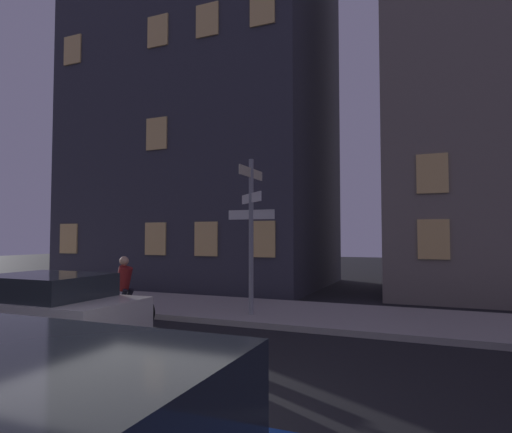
# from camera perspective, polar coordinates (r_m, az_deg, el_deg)

# --- Properties ---
(ground_plane) EXTENTS (80.00, 80.00, 0.00)m
(ground_plane) POSITION_cam_1_polar(r_m,az_deg,el_deg) (5.46, -16.37, -25.00)
(ground_plane) COLOR black
(sidewalk_kerb) EXTENTS (40.00, 3.50, 0.14)m
(sidewalk_kerb) POSITION_cam_1_polar(r_m,az_deg,el_deg) (11.40, 6.38, -12.84)
(sidewalk_kerb) COLOR #9E9991
(sidewalk_kerb) RESTS_ON ground_plane
(signpost) EXTENTS (1.25, 1.44, 3.91)m
(signpost) POSITION_cam_1_polar(r_m,az_deg,el_deg) (10.79, -0.65, -0.73)
(signpost) COLOR gray
(signpost) RESTS_ON sidewalk_kerb
(car_near_right) EXTENTS (4.30, 2.02, 1.37)m
(car_near_right) POSITION_cam_1_polar(r_m,az_deg,el_deg) (9.26, -27.25, -10.70)
(car_near_right) COLOR beige
(car_near_right) RESTS_ON ground_plane
(cyclist) EXTENTS (1.81, 0.38, 1.61)m
(cyclist) POSITION_cam_1_polar(r_m,az_deg,el_deg) (10.77, -17.05, -9.69)
(cyclist) COLOR black
(cyclist) RESTS_ON ground_plane
(building_left_block) EXTENTS (10.61, 7.55, 18.65)m
(building_left_block) POSITION_cam_1_polar(r_m,az_deg,el_deg) (20.67, -6.56, 17.84)
(building_left_block) COLOR #383842
(building_left_block) RESTS_ON ground_plane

